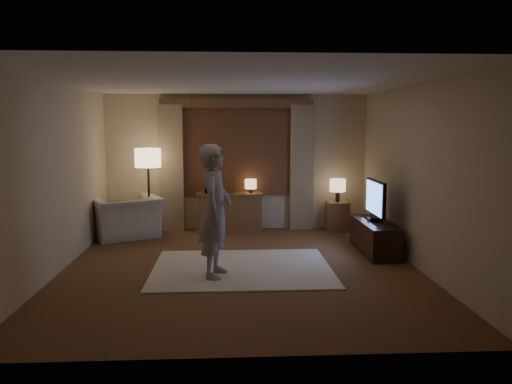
{
  "coord_description": "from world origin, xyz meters",
  "views": [
    {
      "loc": [
        -0.15,
        -6.88,
        2.01
      ],
      "look_at": [
        0.25,
        0.6,
        1.01
      ],
      "focal_mm": 35.0,
      "sensor_mm": 36.0,
      "label": 1
    }
  ],
  "objects": [
    {
      "name": "floor_lamp",
      "position": [
        -1.62,
        2.21,
        1.34
      ],
      "size": [
        0.47,
        0.47,
        1.6
      ],
      "color": "black",
      "rests_on": "floor"
    },
    {
      "name": "side_table",
      "position": [
        1.91,
        2.45,
        0.28
      ],
      "size": [
        0.4,
        0.4,
        0.56
      ],
      "primitive_type": "cube",
      "color": "brown",
      "rests_on": "floor"
    },
    {
      "name": "table_lamp_side",
      "position": [
        1.91,
        2.45,
        0.87
      ],
      "size": [
        0.3,
        0.3,
        0.44
      ],
      "color": "black",
      "rests_on": "side_table"
    },
    {
      "name": "table_lamp_sideboard",
      "position": [
        0.25,
        2.5,
        0.9
      ],
      "size": [
        0.22,
        0.22,
        0.3
      ],
      "color": "black",
      "rests_on": "sideboard"
    },
    {
      "name": "tv_stand",
      "position": [
        2.15,
        0.77,
        0.25
      ],
      "size": [
        0.45,
        1.4,
        0.5
      ],
      "primitive_type": "cube",
      "color": "black",
      "rests_on": "floor"
    },
    {
      "name": "plant",
      "position": [
        -0.55,
        2.5,
        0.85
      ],
      "size": [
        0.17,
        0.13,
        0.3
      ],
      "primitive_type": "imported",
      "color": "#999999",
      "rests_on": "sideboard"
    },
    {
      "name": "person",
      "position": [
        -0.34,
        -0.4,
        0.9
      ],
      "size": [
        0.54,
        0.71,
        1.75
      ],
      "primitive_type": "imported",
      "rotation": [
        0.0,
        0.0,
        1.38
      ],
      "color": "#9C9690",
      "rests_on": "rug"
    },
    {
      "name": "armchair",
      "position": [
        -2.02,
        2.05,
        0.37
      ],
      "size": [
        1.47,
        1.41,
        0.74
      ],
      "primitive_type": "imported",
      "rotation": [
        0.0,
        0.0,
        -2.66
      ],
      "color": "beige",
      "rests_on": "floor"
    },
    {
      "name": "rug",
      "position": [
        0.02,
        -0.04,
        0.01
      ],
      "size": [
        2.5,
        2.0,
        0.02
      ],
      "primitive_type": "cube",
      "color": "beige",
      "rests_on": "floor"
    },
    {
      "name": "sideboard",
      "position": [
        -0.15,
        2.5,
        0.35
      ],
      "size": [
        1.2,
        0.4,
        0.7
      ],
      "primitive_type": "cube",
      "color": "brown",
      "rests_on": "floor"
    },
    {
      "name": "picture_frame",
      "position": [
        -0.15,
        2.5,
        0.8
      ],
      "size": [
        0.16,
        0.02,
        0.2
      ],
      "primitive_type": "cube",
      "color": "brown",
      "rests_on": "sideboard"
    },
    {
      "name": "tv",
      "position": [
        2.15,
        0.77,
        0.86
      ],
      "size": [
        0.22,
        0.91,
        0.66
      ],
      "color": "black",
      "rests_on": "tv_stand"
    },
    {
      "name": "room",
      "position": [
        0.0,
        0.5,
        1.33
      ],
      "size": [
        5.04,
        5.54,
        2.64
      ],
      "color": "brown",
      "rests_on": "ground"
    }
  ]
}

